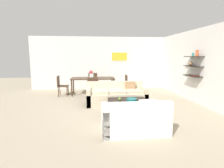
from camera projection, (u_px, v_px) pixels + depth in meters
The scene contains 17 objects.
ground_plane at pixel (116, 106), 6.26m from camera, with size 18.00×18.00×0.00m, color tan.
back_wall_unit at pixel (113, 63), 9.55m from camera, with size 8.40×0.09×2.70m.
right_wall_shelf_unit at pixel (192, 66), 6.96m from camera, with size 0.34×8.20×2.70m.
sofa_beige at pixel (117, 96), 6.55m from camera, with size 2.11×0.90×0.78m.
loveseat_white at pixel (134, 119), 4.13m from camera, with size 1.47×0.90×0.78m.
coffee_table at pixel (129, 107), 5.51m from camera, with size 1.19×1.02×0.38m.
decorative_bowl at pixel (132, 99), 5.48m from camera, with size 0.32×0.32×0.07m.
apple_on_coffee_table at pixel (120, 99), 5.54m from camera, with size 0.08×0.08×0.08m, color #669E2D.
dining_table at pixel (93, 79), 8.13m from camera, with size 1.93×0.87×0.75m.
dining_chair_foot at pixel (93, 86), 7.33m from camera, with size 0.44×0.44×0.88m.
dining_chair_left_near at pixel (61, 84), 7.81m from camera, with size 0.44×0.44×0.88m.
dining_chair_head at pixel (93, 81), 8.98m from camera, with size 0.44×0.44×0.88m.
dining_chair_right_near at pixel (124, 83), 8.11m from camera, with size 0.44×0.44×0.88m.
wine_glass_foot at pixel (93, 76), 7.73m from camera, with size 0.06×0.06×0.18m.
wine_glass_head at pixel (93, 74), 8.47m from camera, with size 0.07×0.07×0.16m.
wine_glass_right_near at pixel (109, 75), 8.07m from camera, with size 0.06×0.06×0.17m.
centerpiece_vase at pixel (91, 74), 8.12m from camera, with size 0.16×0.16×0.33m.
Camera 1 is at (-0.78, -6.02, 1.73)m, focal length 29.02 mm.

